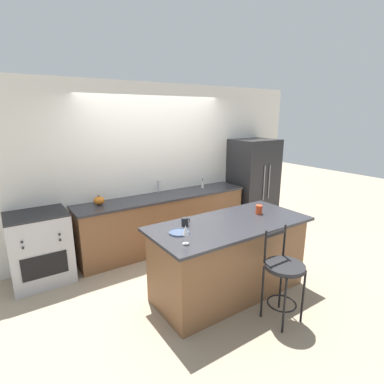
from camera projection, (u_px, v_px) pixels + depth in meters
name	position (u px, v px, depth m)	size (l,w,h in m)	color
ground_plane	(176.00, 253.00, 4.90)	(18.00, 18.00, 0.00)	tan
wall_back	(155.00, 166.00, 5.09)	(6.00, 0.07, 2.70)	silver
back_counter	(165.00, 221.00, 5.07)	(2.94, 0.64, 0.91)	brown
sink_faucet	(159.00, 185.00, 5.07)	(0.02, 0.13, 0.22)	#ADAFB5
kitchen_island	(229.00, 258.00, 3.74)	(2.01, 0.92, 0.94)	brown
refrigerator	(253.00, 183.00, 5.97)	(0.85, 0.72, 1.74)	#232326
oven_range	(40.00, 248.00, 4.00)	(0.74, 0.67, 0.96)	#B7B7BC
bar_stool_near	(284.00, 274.00, 3.20)	(0.42, 0.42, 1.04)	black
dinner_plate	(179.00, 232.00, 3.29)	(0.23, 0.23, 0.02)	#425170
wine_glass	(186.00, 231.00, 2.99)	(0.07, 0.07, 0.20)	white
coffee_mug	(185.00, 222.00, 3.51)	(0.11, 0.08, 0.09)	#232326
tumbler_cup	(259.00, 210.00, 3.92)	(0.09, 0.09, 0.11)	red
pumpkin_decoration	(99.00, 201.00, 4.43)	(0.16, 0.16, 0.15)	orange
soap_bottle	(203.00, 184.00, 5.40)	(0.05, 0.05, 0.18)	silver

